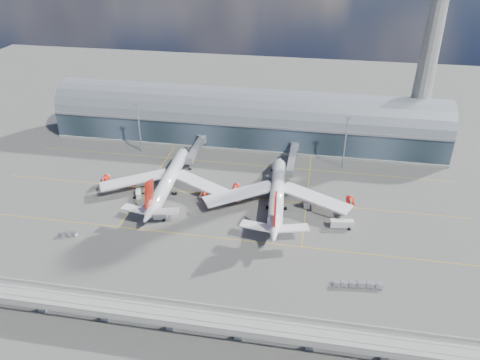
% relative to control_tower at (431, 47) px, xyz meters
% --- Properties ---
extents(ground, '(500.00, 500.00, 0.00)m').
position_rel_control_tower_xyz_m(ground, '(-85.00, -83.00, -51.64)').
color(ground, '#474744').
rests_on(ground, ground).
extents(taxi_lines, '(200.00, 80.12, 0.01)m').
position_rel_control_tower_xyz_m(taxi_lines, '(-85.00, -60.89, -51.63)').
color(taxi_lines, gold).
rests_on(taxi_lines, ground).
extents(terminal, '(200.00, 30.00, 28.00)m').
position_rel_control_tower_xyz_m(terminal, '(-85.00, -5.01, -40.30)').
color(terminal, '#1F2D35').
rests_on(terminal, ground).
extents(control_tower, '(19.00, 19.00, 103.00)m').
position_rel_control_tower_xyz_m(control_tower, '(0.00, 0.00, 0.00)').
color(control_tower, gray).
rests_on(control_tower, ground).
extents(guideway, '(220.00, 8.50, 7.20)m').
position_rel_control_tower_xyz_m(guideway, '(-85.00, -138.00, -46.34)').
color(guideway, gray).
rests_on(guideway, ground).
extents(floodlight_mast_left, '(3.00, 0.70, 25.70)m').
position_rel_control_tower_xyz_m(floodlight_mast_left, '(-135.00, -28.00, -38.00)').
color(floodlight_mast_left, gray).
rests_on(floodlight_mast_left, ground).
extents(floodlight_mast_right, '(3.00, 0.70, 25.70)m').
position_rel_control_tower_xyz_m(floodlight_mast_right, '(-35.00, -28.00, -38.00)').
color(floodlight_mast_right, gray).
rests_on(floodlight_mast_right, ground).
extents(airliner_left, '(61.06, 64.13, 19.55)m').
position_rel_control_tower_xyz_m(airliner_left, '(-109.03, -64.69, -46.05)').
color(airliner_left, white).
rests_on(airliner_left, ground).
extents(airliner_right, '(62.68, 65.52, 20.78)m').
position_rel_control_tower_xyz_m(airliner_right, '(-61.97, -67.38, -46.25)').
color(airliner_right, white).
rests_on(airliner_right, ground).
extents(jet_bridge_left, '(4.40, 28.00, 7.25)m').
position_rel_control_tower_xyz_m(jet_bridge_left, '(-105.61, -29.88, -46.46)').
color(jet_bridge_left, gray).
rests_on(jet_bridge_left, ground).
extents(jet_bridge_right, '(4.40, 32.00, 7.25)m').
position_rel_control_tower_xyz_m(jet_bridge_right, '(-58.59, -31.82, -46.46)').
color(jet_bridge_right, gray).
rests_on(jet_bridge_right, ground).
extents(service_truck_0, '(4.08, 6.35, 2.50)m').
position_rel_control_tower_xyz_m(service_truck_0, '(-120.58, -70.18, -50.34)').
color(service_truck_0, beige).
rests_on(service_truck_0, ground).
extents(service_truck_1, '(5.69, 3.52, 3.07)m').
position_rel_control_tower_xyz_m(service_truck_1, '(-105.96, -84.90, -50.09)').
color(service_truck_1, beige).
rests_on(service_truck_1, ground).
extents(service_truck_2, '(8.93, 3.61, 3.15)m').
position_rel_control_tower_xyz_m(service_truck_2, '(-35.83, -78.06, -50.00)').
color(service_truck_2, beige).
rests_on(service_truck_2, ground).
extents(service_truck_3, '(3.05, 6.51, 3.06)m').
position_rel_control_tower_xyz_m(service_truck_3, '(-49.89, -64.85, -50.07)').
color(service_truck_3, beige).
rests_on(service_truck_3, ground).
extents(service_truck_4, '(3.35, 4.85, 2.57)m').
position_rel_control_tower_xyz_m(service_truck_4, '(-66.33, -36.00, -50.34)').
color(service_truck_4, beige).
rests_on(service_truck_4, ground).
extents(service_truck_5, '(6.76, 4.68, 3.05)m').
position_rel_control_tower_xyz_m(service_truck_5, '(-80.17, -65.56, -50.07)').
color(service_truck_5, beige).
rests_on(service_truck_5, ground).
extents(cargo_train_0, '(6.83, 3.16, 1.50)m').
position_rel_control_tower_xyz_m(cargo_train_0, '(-136.14, -101.68, -50.85)').
color(cargo_train_0, gray).
rests_on(cargo_train_0, ground).
extents(cargo_train_1, '(8.07, 1.92, 1.79)m').
position_rel_control_tower_xyz_m(cargo_train_1, '(-26.93, -110.24, -50.70)').
color(cargo_train_1, gray).
rests_on(cargo_train_1, ground).
extents(cargo_train_2, '(10.24, 2.94, 1.69)m').
position_rel_control_tower_xyz_m(cargo_train_2, '(-33.86, -111.13, -50.76)').
color(cargo_train_2, gray).
rests_on(cargo_train_2, ground).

